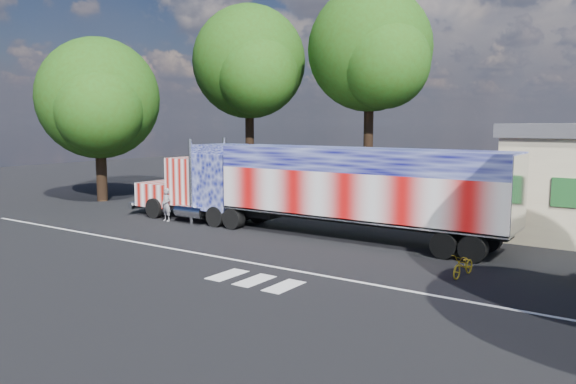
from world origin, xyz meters
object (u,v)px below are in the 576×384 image
Objects in this scene: semi_truck at (310,186)px; woman at (166,205)px; bicycle at (463,265)px; tree_w_a at (99,99)px; coach_bus at (338,177)px; tree_n_mid at (371,50)px; tree_nw_a at (250,63)px.

semi_truck reaches higher than woman.
semi_truck is 9.14m from bicycle.
semi_truck is 1.93× the size of tree_w_a.
semi_truck is 11.75× the size of woman.
woman is at bearing -170.17° from semi_truck.
tree_n_mid reaches higher than coach_bus.
tree_nw_a reaches higher than tree_w_a.
tree_n_mid is at bearing 8.21° from tree_nw_a.
tree_n_mid reaches higher than woman.
tree_n_mid is 10.08m from tree_nw_a.
semi_truck is 1.39× the size of tree_n_mid.
bicycle is (8.32, -3.30, -1.88)m from semi_truck.
coach_bus is at bearing 140.65° from bicycle.
woman is 1.17× the size of bicycle.
woman reaches higher than bicycle.
bicycle is (11.52, -11.70, -1.44)m from coach_bus.
tree_w_a is at bearing -133.28° from tree_n_mid.
tree_n_mid reaches higher than tree_nw_a.
coach_bus is 1.13× the size of tree_w_a.
coach_bus is at bearing 66.52° from woman.
semi_truck is at bearing 13.01° from woman.
tree_nw_a is (-9.97, -1.44, -0.43)m from tree_n_mid.
tree_n_mid reaches higher than bicycle.
coach_bus is 14.92m from tree_nw_a.
coach_bus is 11.02m from woman.
semi_truck is 1.70× the size of coach_bus.
tree_nw_a is (2.95, 12.28, 3.22)m from tree_w_a.
tree_nw_a is at bearing -171.79° from tree_n_mid.
tree_w_a is 19.20m from tree_n_mid.
semi_truck is at bearing 164.46° from bicycle.
semi_truck is at bearing -69.12° from coach_bus.
woman is 16.56m from bicycle.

